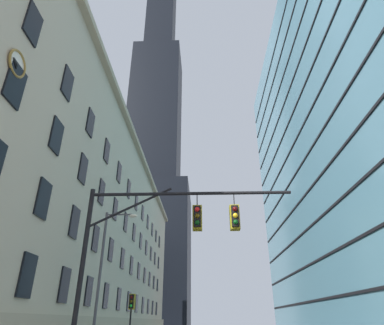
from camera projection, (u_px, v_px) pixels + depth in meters
name	position (u px, v px, depth m)	size (l,w,h in m)	color
station_building	(82.00, 230.00, 41.21)	(12.75, 73.43, 24.49)	#BCAF93
dark_skyscraper	(154.00, 146.00, 120.56)	(26.42, 26.42, 198.81)	black
glass_office_midrise	(346.00, 142.00, 46.04)	(15.01, 50.86, 49.26)	teal
traffic_signal_mast	(169.00, 234.00, 13.51)	(8.81, 0.63, 6.98)	black
traffic_light_far_left	(132.00, 304.00, 23.57)	(0.40, 0.63, 3.50)	black
street_lamppost	(105.00, 265.00, 21.09)	(2.21, 0.32, 8.47)	#47474C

